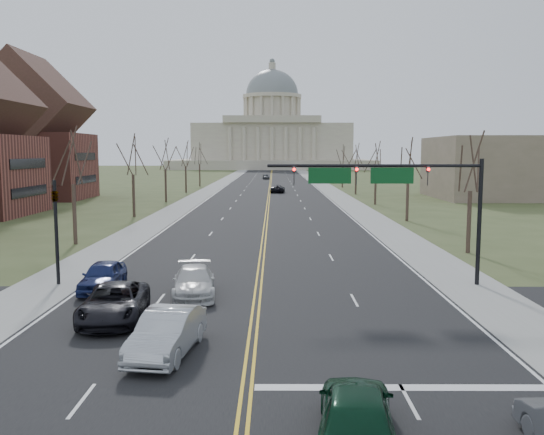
{
  "coord_description": "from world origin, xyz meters",
  "views": [
    {
      "loc": [
        0.88,
        -18.81,
        7.58
      ],
      "look_at": [
        0.74,
        21.19,
        3.0
      ],
      "focal_mm": 38.0,
      "sensor_mm": 36.0,
      "label": 1
    }
  ],
  "objects_px": {
    "car_sb_outer_second": "(103,276)",
    "car_far_nb": "(278,189)",
    "car_nb_inner_lead": "(356,412)",
    "car_far_sb": "(266,177)",
    "car_sb_inner_lead": "(167,333)",
    "signal_mast": "(391,184)",
    "signal_left": "(56,220)",
    "car_sb_inner_second": "(194,282)",
    "car_sb_outer_lead": "(114,303)"
  },
  "relations": [
    {
      "from": "car_far_nb",
      "to": "car_sb_inner_lead",
      "type": "bearing_deg",
      "value": 91.55
    },
    {
      "from": "car_nb_inner_lead",
      "to": "car_far_sb",
      "type": "height_order",
      "value": "car_nb_inner_lead"
    },
    {
      "from": "car_sb_outer_lead",
      "to": "car_sb_outer_second",
      "type": "height_order",
      "value": "car_sb_outer_second"
    },
    {
      "from": "signal_mast",
      "to": "signal_left",
      "type": "relative_size",
      "value": 2.02
    },
    {
      "from": "car_sb_inner_second",
      "to": "car_sb_outer_second",
      "type": "height_order",
      "value": "car_sb_outer_second"
    },
    {
      "from": "car_sb_outer_lead",
      "to": "signal_mast",
      "type": "bearing_deg",
      "value": 21.29
    },
    {
      "from": "car_nb_inner_lead",
      "to": "car_far_sb",
      "type": "relative_size",
      "value": 1.14
    },
    {
      "from": "car_sb_inner_lead",
      "to": "car_sb_outer_second",
      "type": "relative_size",
      "value": 1.07
    },
    {
      "from": "car_nb_inner_lead",
      "to": "car_far_sb",
      "type": "xyz_separation_m",
      "value": [
        -4.4,
        145.46,
        -0.1
      ]
    },
    {
      "from": "signal_mast",
      "to": "car_far_sb",
      "type": "distance_m",
      "value": 127.84
    },
    {
      "from": "car_far_sb",
      "to": "car_sb_outer_lead",
      "type": "bearing_deg",
      "value": -98.65
    },
    {
      "from": "car_nb_inner_lead",
      "to": "car_sb_inner_second",
      "type": "bearing_deg",
      "value": -60.52
    },
    {
      "from": "car_sb_outer_lead",
      "to": "car_sb_inner_second",
      "type": "relative_size",
      "value": 1.1
    },
    {
      "from": "signal_left",
      "to": "car_sb_outer_lead",
      "type": "height_order",
      "value": "signal_left"
    },
    {
      "from": "signal_left",
      "to": "car_nb_inner_lead",
      "type": "height_order",
      "value": "signal_left"
    },
    {
      "from": "car_sb_outer_second",
      "to": "car_sb_inner_lead",
      "type": "bearing_deg",
      "value": -63.74
    },
    {
      "from": "signal_left",
      "to": "car_far_nb",
      "type": "height_order",
      "value": "signal_left"
    },
    {
      "from": "signal_mast",
      "to": "signal_left",
      "type": "bearing_deg",
      "value": 180.0
    },
    {
      "from": "car_nb_inner_lead",
      "to": "car_sb_inner_second",
      "type": "distance_m",
      "value": 16.6
    },
    {
      "from": "car_sb_outer_lead",
      "to": "car_far_sb",
      "type": "relative_size",
      "value": 1.35
    },
    {
      "from": "car_nb_inner_lead",
      "to": "car_sb_inner_lead",
      "type": "relative_size",
      "value": 0.97
    },
    {
      "from": "car_far_nb",
      "to": "car_sb_inner_second",
      "type": "bearing_deg",
      "value": 91.04
    },
    {
      "from": "signal_left",
      "to": "car_sb_inner_lead",
      "type": "xyz_separation_m",
      "value": [
        8.38,
        -11.46,
        -2.87
      ]
    },
    {
      "from": "car_nb_inner_lead",
      "to": "car_far_nb",
      "type": "relative_size",
      "value": 0.94
    },
    {
      "from": "car_nb_inner_lead",
      "to": "car_far_nb",
      "type": "distance_m",
      "value": 92.82
    },
    {
      "from": "signal_left",
      "to": "car_far_nb",
      "type": "bearing_deg",
      "value": 80.09
    },
    {
      "from": "car_far_sb",
      "to": "car_sb_inner_lead",
      "type": "bearing_deg",
      "value": -97.26
    },
    {
      "from": "signal_mast",
      "to": "signal_left",
      "type": "xyz_separation_m",
      "value": [
        -18.95,
        0.0,
        -2.05
      ]
    },
    {
      "from": "car_sb_inner_lead",
      "to": "car_sb_outer_second",
      "type": "distance_m",
      "value": 11.28
    },
    {
      "from": "car_nb_inner_lead",
      "to": "signal_left",
      "type": "bearing_deg",
      "value": -44.17
    },
    {
      "from": "signal_left",
      "to": "car_nb_inner_lead",
      "type": "relative_size",
      "value": 1.23
    },
    {
      "from": "signal_left",
      "to": "car_sb_outer_second",
      "type": "bearing_deg",
      "value": -26.6
    },
    {
      "from": "car_sb_outer_lead",
      "to": "car_sb_inner_second",
      "type": "distance_m",
      "value": 5.27
    },
    {
      "from": "car_nb_inner_lead",
      "to": "car_sb_inner_lead",
      "type": "height_order",
      "value": "car_sb_inner_lead"
    },
    {
      "from": "car_sb_outer_lead",
      "to": "car_far_nb",
      "type": "xyz_separation_m",
      "value": [
        7.9,
        81.8,
        -0.08
      ]
    },
    {
      "from": "signal_mast",
      "to": "car_far_nb",
      "type": "bearing_deg",
      "value": 94.5
    },
    {
      "from": "car_sb_outer_second",
      "to": "car_far_nb",
      "type": "xyz_separation_m",
      "value": [
        10.03,
        76.3,
        -0.08
      ]
    },
    {
      "from": "car_sb_outer_second",
      "to": "car_far_sb",
      "type": "xyz_separation_m",
      "value": [
        7.08,
        128.95,
        -0.08
      ]
    },
    {
      "from": "signal_left",
      "to": "car_sb_inner_second",
      "type": "relative_size",
      "value": 1.14
    },
    {
      "from": "car_sb_outer_lead",
      "to": "signal_left",
      "type": "bearing_deg",
      "value": 120.65
    },
    {
      "from": "car_sb_inner_lead",
      "to": "car_far_sb",
      "type": "distance_m",
      "value": 138.9
    },
    {
      "from": "signal_mast",
      "to": "car_sb_inner_second",
      "type": "relative_size",
      "value": 2.3
    },
    {
      "from": "car_sb_outer_lead",
      "to": "car_sb_outer_second",
      "type": "xyz_separation_m",
      "value": [
        -2.13,
        5.5,
        0.01
      ]
    },
    {
      "from": "signal_mast",
      "to": "car_far_nb",
      "type": "height_order",
      "value": "signal_mast"
    },
    {
      "from": "car_nb_inner_lead",
      "to": "car_far_nb",
      "type": "bearing_deg",
      "value": -82.13
    },
    {
      "from": "car_sb_inner_second",
      "to": "car_far_sb",
      "type": "xyz_separation_m",
      "value": [
        1.95,
        130.12,
        -0.03
      ]
    },
    {
      "from": "car_nb_inner_lead",
      "to": "car_sb_outer_lead",
      "type": "xyz_separation_m",
      "value": [
        -9.36,
        11.0,
        -0.03
      ]
    },
    {
      "from": "signal_mast",
      "to": "car_nb_inner_lead",
      "type": "distance_m",
      "value": 19.2
    },
    {
      "from": "car_sb_inner_second",
      "to": "car_far_sb",
      "type": "bearing_deg",
      "value": 82.3
    },
    {
      "from": "signal_mast",
      "to": "car_nb_inner_lead",
      "type": "xyz_separation_m",
      "value": [
        -4.42,
        -18.02,
        -4.92
      ]
    }
  ]
}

